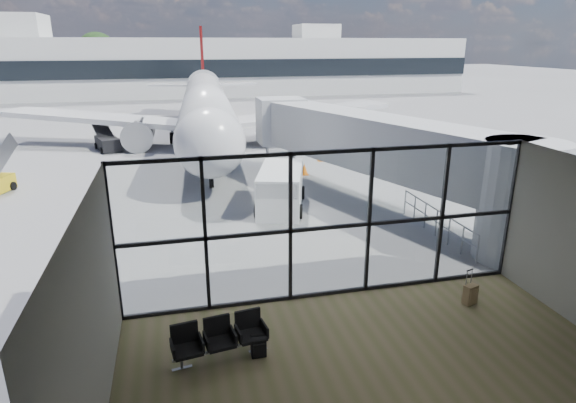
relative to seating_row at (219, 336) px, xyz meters
name	(u,v)px	position (x,y,z in m)	size (l,w,h in m)	color
ground	(213,115)	(3.54, 42.28, -0.57)	(220.00, 220.00, 0.00)	slate
lounge_shell	(408,292)	(3.54, -2.52, 2.08)	(12.02, 8.01, 4.51)	brown
glass_curtain_wall	(330,226)	(3.54, 2.28, 1.68)	(12.10, 0.12, 4.50)	white
jet_bridge	(385,150)	(8.44, 9.36, 2.19)	(8.00, 16.50, 4.33)	#929597
apron_railing	(437,219)	(9.14, 5.78, 0.15)	(0.06, 5.46, 1.11)	gray
far_terminal	(194,65)	(2.95, 64.25, 3.64)	(80.00, 12.20, 11.00)	silver
tree_3	(16,61)	(-23.46, 74.28, 4.06)	(4.95, 4.95, 7.12)	#382619
tree_4	(57,57)	(-17.46, 74.28, 4.69)	(5.61, 5.61, 8.07)	#382619
tree_5	(97,53)	(-11.46, 74.28, 5.31)	(6.27, 6.27, 9.03)	#382619
seating_row	(219,336)	(0.00, 0.00, 0.00)	(2.30, 0.96, 1.02)	gray
backpack	(259,347)	(0.93, -0.23, -0.30)	(0.36, 0.33, 0.54)	black
suitcase	(470,294)	(7.39, 0.77, -0.25)	(0.45, 0.37, 1.07)	olive
airliner	(206,105)	(1.87, 27.90, 2.16)	(30.00, 34.79, 8.96)	silver
service_van	(281,189)	(3.88, 10.45, 0.39)	(3.04, 4.64, 1.86)	white
belt_loader	(107,143)	(-5.35, 25.89, -0.02)	(2.24, 3.72, 1.63)	black
traffic_cone_b	(304,169)	(6.54, 16.05, -0.25)	(0.46, 0.46, 0.66)	orange
traffic_cone_c	(321,156)	(8.54, 19.11, -0.26)	(0.46, 0.46, 0.66)	#D2690B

